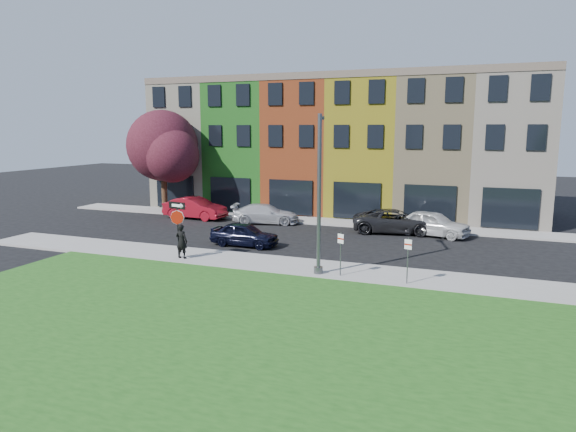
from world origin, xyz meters
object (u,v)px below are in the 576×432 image
at_px(stop_sign, 177,218).
at_px(sedan_near, 244,234).
at_px(man, 182,241).
at_px(street_lamp, 319,194).

bearing_deg(stop_sign, sedan_near, 76.77).
xyz_separation_m(man, sedan_near, (1.52, 4.06, -0.33)).
distance_m(man, street_lamp, 7.65).
bearing_deg(man, sedan_near, -108.54).
bearing_deg(stop_sign, street_lamp, 10.44).
distance_m(stop_sign, street_lamp, 7.56).
relative_size(sedan_near, street_lamp, 0.55).
xyz_separation_m(stop_sign, sedan_near, (1.76, 3.99, -1.47)).
relative_size(stop_sign, man, 1.63).
bearing_deg(sedan_near, man, 160.46).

